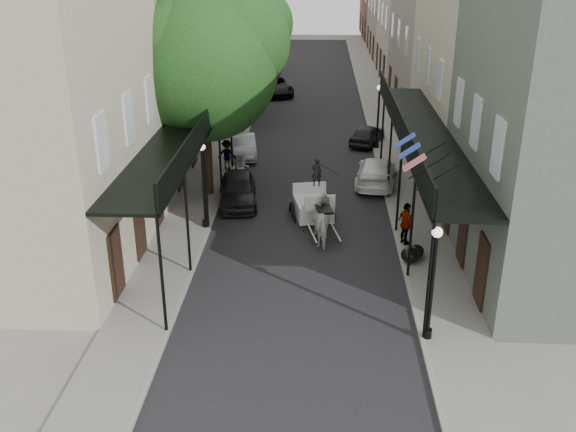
# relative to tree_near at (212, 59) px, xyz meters

# --- Properties ---
(ground) EXTENTS (140.00, 140.00, 0.00)m
(ground) POSITION_rel_tree_near_xyz_m (4.20, -10.18, -6.49)
(ground) COLOR gray
(ground) RESTS_ON ground
(road) EXTENTS (8.00, 90.00, 0.01)m
(road) POSITION_rel_tree_near_xyz_m (4.20, 9.82, -6.48)
(road) COLOR black
(road) RESTS_ON ground
(sidewalk_left) EXTENTS (2.20, 90.00, 0.12)m
(sidewalk_left) POSITION_rel_tree_near_xyz_m (-0.80, 9.82, -6.43)
(sidewalk_left) COLOR gray
(sidewalk_left) RESTS_ON ground
(sidewalk_right) EXTENTS (2.20, 90.00, 0.12)m
(sidewalk_right) POSITION_rel_tree_near_xyz_m (9.20, 9.82, -6.43)
(sidewalk_right) COLOR gray
(sidewalk_right) RESTS_ON ground
(building_row_left) EXTENTS (5.00, 80.00, 10.50)m
(building_row_left) POSITION_rel_tree_near_xyz_m (-4.40, 19.82, -1.24)
(building_row_left) COLOR #BBB195
(building_row_left) RESTS_ON ground
(building_row_right) EXTENTS (5.00, 80.00, 10.50)m
(building_row_right) POSITION_rel_tree_near_xyz_m (12.80, 19.82, -1.24)
(building_row_right) COLOR gray
(building_row_right) RESTS_ON ground
(gallery_left) EXTENTS (2.20, 18.05, 4.88)m
(gallery_left) POSITION_rel_tree_near_xyz_m (-0.59, -3.20, -2.44)
(gallery_left) COLOR black
(gallery_left) RESTS_ON sidewalk_left
(gallery_right) EXTENTS (2.20, 18.05, 4.88)m
(gallery_right) POSITION_rel_tree_near_xyz_m (8.99, -3.20, -2.44)
(gallery_right) COLOR black
(gallery_right) RESTS_ON sidewalk_right
(tree_near) EXTENTS (7.31, 6.80, 9.63)m
(tree_near) POSITION_rel_tree_near_xyz_m (0.00, 0.00, 0.00)
(tree_near) COLOR #382619
(tree_near) RESTS_ON sidewalk_left
(tree_far) EXTENTS (6.45, 6.00, 8.61)m
(tree_far) POSITION_rel_tree_near_xyz_m (-0.05, 14.00, -0.65)
(tree_far) COLOR #382619
(tree_far) RESTS_ON sidewalk_left
(lamppost_right_near) EXTENTS (0.32, 0.32, 3.71)m
(lamppost_right_near) POSITION_rel_tree_near_xyz_m (8.30, -12.18, -4.44)
(lamppost_right_near) COLOR black
(lamppost_right_near) RESTS_ON sidewalk_right
(lamppost_left) EXTENTS (0.32, 0.32, 3.71)m
(lamppost_left) POSITION_rel_tree_near_xyz_m (0.10, -4.18, -4.44)
(lamppost_left) COLOR black
(lamppost_left) RESTS_ON sidewalk_left
(lamppost_right_far) EXTENTS (0.32, 0.32, 3.71)m
(lamppost_right_far) POSITION_rel_tree_near_xyz_m (8.30, 7.82, -4.44)
(lamppost_right_far) COLOR black
(lamppost_right_far) RESTS_ON sidewalk_right
(horse) EXTENTS (1.39, 2.29, 1.80)m
(horse) POSITION_rel_tree_near_xyz_m (5.15, -5.12, -5.59)
(horse) COLOR beige
(horse) RESTS_ON ground
(carriage) EXTENTS (2.15, 2.90, 3.01)m
(carriage) POSITION_rel_tree_near_xyz_m (4.58, -2.37, -5.32)
(carriage) COLOR black
(carriage) RESTS_ON ground
(pedestrian_walking) EXTENTS (0.84, 0.70, 1.55)m
(pedestrian_walking) POSITION_rel_tree_near_xyz_m (0.98, 1.70, -5.71)
(pedestrian_walking) COLOR #B9B9AF
(pedestrian_walking) RESTS_ON ground
(pedestrian_sidewalk_left) EXTENTS (1.08, 0.68, 1.61)m
(pedestrian_sidewalk_left) POSITION_rel_tree_near_xyz_m (-0.00, 3.41, -5.56)
(pedestrian_sidewalk_left) COLOR gray
(pedestrian_sidewalk_left) RESTS_ON sidewalk_left
(pedestrian_sidewalk_right) EXTENTS (0.81, 1.12, 1.76)m
(pedestrian_sidewalk_right) POSITION_rel_tree_near_xyz_m (8.40, -5.50, -5.49)
(pedestrian_sidewalk_right) COLOR gray
(pedestrian_sidewalk_right) RESTS_ON sidewalk_right
(car_left_near) EXTENTS (2.18, 4.36, 1.42)m
(car_left_near) POSITION_rel_tree_near_xyz_m (1.14, -1.18, -5.78)
(car_left_near) COLOR black
(car_left_near) RESTS_ON ground
(car_left_mid) EXTENTS (1.85, 3.85, 1.22)m
(car_left_mid) POSITION_rel_tree_near_xyz_m (0.60, 6.03, -5.88)
(car_left_mid) COLOR #AAAAAF
(car_left_mid) RESTS_ON ground
(car_left_far) EXTENTS (3.66, 5.70, 1.46)m
(car_left_far) POSITION_rel_tree_near_xyz_m (1.22, 22.50, -5.76)
(car_left_far) COLOR black
(car_left_far) RESTS_ON ground
(car_right_near) EXTENTS (2.52, 4.85, 1.34)m
(car_right_near) POSITION_rel_tree_near_xyz_m (7.80, 1.80, -5.82)
(car_right_near) COLOR white
(car_right_near) RESTS_ON ground
(car_right_far) EXTENTS (2.61, 3.86, 1.22)m
(car_right_far) POSITION_rel_tree_near_xyz_m (7.80, 8.82, -5.88)
(car_right_far) COLOR black
(car_right_far) RESTS_ON ground
(trash_bags) EXTENTS (0.95, 1.10, 0.59)m
(trash_bags) POSITION_rel_tree_near_xyz_m (8.51, -6.94, -6.09)
(trash_bags) COLOR black
(trash_bags) RESTS_ON sidewalk_right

